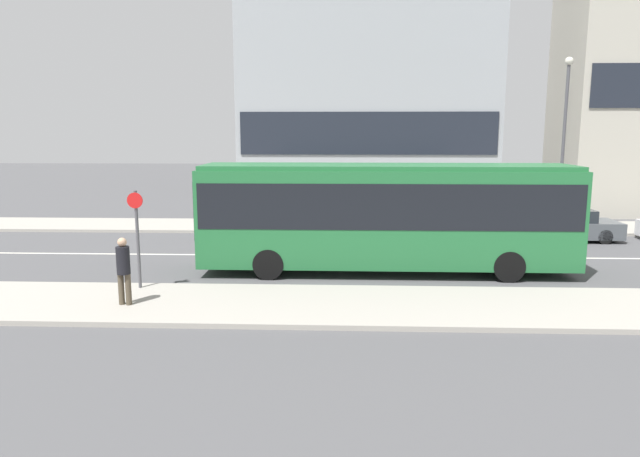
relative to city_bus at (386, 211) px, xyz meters
name	(u,v)px	position (x,y,z in m)	size (l,w,h in m)	color
ground_plane	(292,256)	(-3.24, 2.32, -2.01)	(120.00, 120.00, 0.00)	#4F4F51
sidewalk_near	(271,304)	(-3.24, -3.93, -1.94)	(44.00, 3.50, 0.13)	#A39E93
sidewalk_far	(304,226)	(-3.24, 8.57, -1.94)	(44.00, 3.50, 0.13)	#A39E93
lane_centerline	(292,255)	(-3.24, 2.32, -2.00)	(41.80, 0.16, 0.01)	silver
apartment_block_left_tower	(367,67)	(-0.10, 14.50, 6.05)	(13.90, 5.45, 16.14)	#9EA3A8
city_bus	(386,211)	(0.00, 0.00, 0.00)	(11.91, 2.52, 3.50)	#236B38
parked_car_0	(563,225)	(7.92, 5.88, -1.38)	(4.35, 1.88, 1.33)	#4C5156
pedestrian_near_stop	(123,267)	(-6.96, -4.29, -0.88)	(0.35, 0.34, 1.75)	#4C4233
bus_stop_sign	(137,232)	(-7.15, -2.70, -0.25)	(0.44, 0.12, 2.79)	#4C4C51
street_lamp	(564,128)	(8.37, 7.69, 2.70)	(0.36, 0.36, 7.59)	#4C4C51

